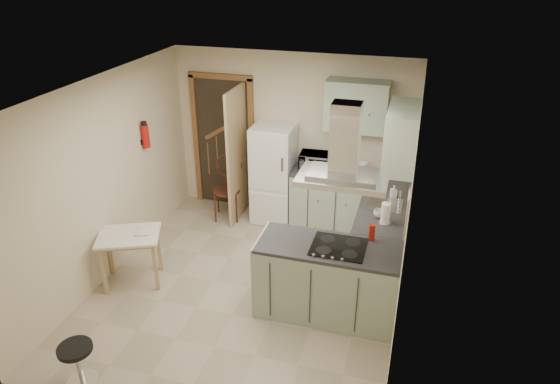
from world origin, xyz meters
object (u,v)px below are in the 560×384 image
(fridge, at_px, (274,174))
(drop_leaf_table, at_px, (132,258))
(stool, at_px, (78,364))
(bentwood_chair, at_px, (226,191))
(extractor_hood, at_px, (343,178))
(microwave, at_px, (316,162))
(peninsula, at_px, (328,280))

(fridge, height_order, drop_leaf_table, fridge)
(drop_leaf_table, xyz_separation_m, stool, (0.35, -1.58, -0.12))
(bentwood_chair, relative_size, stool, 2.09)
(drop_leaf_table, bearing_deg, stool, -100.61)
(fridge, height_order, stool, fridge)
(fridge, relative_size, extractor_hood, 1.67)
(drop_leaf_table, height_order, stool, drop_leaf_table)
(stool, distance_m, microwave, 4.00)
(drop_leaf_table, distance_m, stool, 1.63)
(fridge, bearing_deg, peninsula, -58.26)
(peninsula, height_order, stool, peninsula)
(stool, bearing_deg, fridge, 76.75)
(extractor_hood, relative_size, bentwood_chair, 0.98)
(fridge, distance_m, microwave, 0.71)
(microwave, bearing_deg, bentwood_chair, -175.81)
(drop_leaf_table, xyz_separation_m, microwave, (1.86, 2.04, 0.69))
(stool, bearing_deg, bentwood_chair, 87.33)
(bentwood_chair, distance_m, stool, 3.47)
(peninsula, relative_size, microwave, 3.31)
(peninsula, height_order, microwave, microwave)
(drop_leaf_table, relative_size, stool, 1.66)
(extractor_hood, relative_size, stool, 2.04)
(peninsula, height_order, extractor_hood, extractor_hood)
(extractor_hood, distance_m, microwave, 2.17)
(fridge, distance_m, bentwood_chair, 0.78)
(fridge, bearing_deg, drop_leaf_table, -120.38)
(drop_leaf_table, bearing_deg, peninsula, -21.06)
(stool, height_order, microwave, microwave)
(microwave, bearing_deg, extractor_hood, -73.50)
(fridge, xyz_separation_m, stool, (-0.86, -3.65, -0.53))
(extractor_hood, xyz_separation_m, stool, (-2.19, -1.67, -1.50))
(fridge, xyz_separation_m, drop_leaf_table, (-1.21, -2.07, -0.41))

